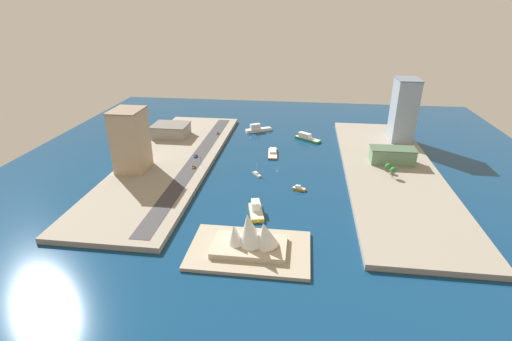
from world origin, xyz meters
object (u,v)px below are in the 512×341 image
(ferry_yellow_fast, at_px, (256,210))
(traffic_light_waterfront, at_px, (201,160))
(taxi_yellow_cab, at_px, (194,167))
(hatchback_blue, at_px, (196,156))
(water_taxi_orange, at_px, (299,188))
(tower_tall_glass, at_px, (404,110))
(carpark_squat_concrete, at_px, (171,130))
(barge_flat_brown, at_px, (273,153))
(sedan_silver, at_px, (218,133))
(sailboat_small_white, at_px, (257,174))
(apartment_midrise_tan, at_px, (130,140))
(ferry_green_doubledeck, at_px, (307,138))
(terminal_long_green, at_px, (392,155))
(opera_landmark, at_px, (251,236))
(ferry_white_commuter, at_px, (258,129))

(ferry_yellow_fast, bearing_deg, traffic_light_waterfront, -50.72)
(ferry_yellow_fast, relative_size, taxi_yellow_cab, 5.18)
(hatchback_blue, bearing_deg, water_taxi_orange, 153.67)
(tower_tall_glass, distance_m, carpark_squat_concrete, 215.74)
(barge_flat_brown, xyz_separation_m, sedan_silver, (56.61, -37.15, 3.24))
(ferry_yellow_fast, bearing_deg, sailboat_small_white, -83.28)
(tower_tall_glass, xyz_separation_m, apartment_midrise_tan, (216.71, 96.04, -4.80))
(traffic_light_waterfront, bearing_deg, carpark_squat_concrete, -54.52)
(ferry_green_doubledeck, xyz_separation_m, sedan_silver, (85.54, 3.64, 2.02))
(tower_tall_glass, bearing_deg, ferry_yellow_fast, 51.42)
(barge_flat_brown, distance_m, tower_tall_glass, 126.07)
(terminal_long_green, bearing_deg, tower_tall_glass, -107.12)
(water_taxi_orange, distance_m, barge_flat_brown, 70.49)
(apartment_midrise_tan, distance_m, opera_landmark, 137.54)
(terminal_long_green, bearing_deg, barge_flat_brown, -9.05)
(ferry_yellow_fast, relative_size, hatchback_blue, 4.43)
(water_taxi_orange, height_order, opera_landmark, opera_landmark)
(sailboat_small_white, bearing_deg, terminal_long_green, -164.00)
(water_taxi_orange, height_order, sailboat_small_white, sailboat_small_white)
(tower_tall_glass, bearing_deg, taxi_yellow_cab, 27.37)
(taxi_yellow_cab, bearing_deg, opera_landmark, 121.30)
(sailboat_small_white, relative_size, traffic_light_waterfront, 1.64)
(apartment_midrise_tan, bearing_deg, sedan_silver, -116.99)
(sailboat_small_white, bearing_deg, taxi_yellow_cab, 0.24)
(ferry_white_commuter, distance_m, traffic_light_waterfront, 104.72)
(water_taxi_orange, xyz_separation_m, sailboat_small_white, (32.67, -20.82, -0.28))
(ferry_green_doubledeck, bearing_deg, water_taxi_orange, 87.56)
(hatchback_blue, bearing_deg, taxi_yellow_cab, 101.59)
(sailboat_small_white, bearing_deg, ferry_yellow_fast, 96.72)
(ferry_white_commuter, height_order, opera_landmark, opera_landmark)
(barge_flat_brown, xyz_separation_m, sailboat_small_white, (8.30, 45.32, -0.21))
(opera_landmark, bearing_deg, terminal_long_green, -127.00)
(carpark_squat_concrete, height_order, hatchback_blue, carpark_squat_concrete)
(apartment_midrise_tan, xyz_separation_m, hatchback_blue, (-40.33, -29.22, -22.34))
(ferry_green_doubledeck, bearing_deg, tower_tall_glass, -178.24)
(taxi_yellow_cab, bearing_deg, ferry_yellow_fast, 134.68)
(traffic_light_waterfront, bearing_deg, sedan_silver, -87.50)
(hatchback_blue, bearing_deg, terminal_long_green, -177.08)
(carpark_squat_concrete, relative_size, traffic_light_waterfront, 5.08)
(tower_tall_glass, bearing_deg, ferry_green_doubledeck, 1.76)
(tower_tall_glass, xyz_separation_m, carpark_squat_concrete, (213.88, 17.43, -22.26))
(barge_flat_brown, distance_m, ferry_white_commuter, 63.99)
(ferry_yellow_fast, distance_m, opera_landmark, 40.50)
(ferry_green_doubledeck, xyz_separation_m, ferry_white_commuter, (49.56, -19.76, 0.39))
(ferry_white_commuter, distance_m, ferry_yellow_fast, 163.65)
(carpark_squat_concrete, height_order, apartment_midrise_tan, apartment_midrise_tan)
(ferry_yellow_fast, relative_size, tower_tall_glass, 0.41)
(taxi_yellow_cab, xyz_separation_m, opera_landmark, (-58.49, 96.22, 5.34))
(water_taxi_orange, relative_size, barge_flat_brown, 0.41)
(sailboat_small_white, height_order, taxi_yellow_cab, sailboat_small_white)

